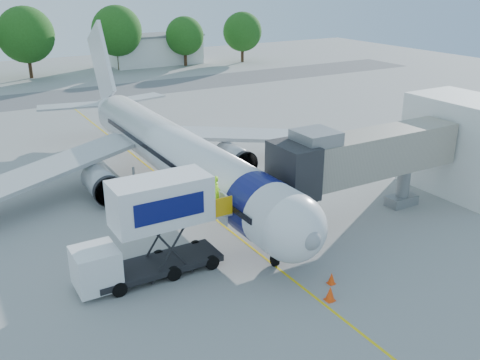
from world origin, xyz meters
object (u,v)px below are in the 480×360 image
jet_bridge (358,157)px  ground_tug (405,284)px  aircraft (174,151)px  catering_hiloader (150,229)px

jet_bridge → ground_tug: size_ratio=3.62×
aircraft → catering_hiloader: aircraft is taller
jet_bridge → ground_tug: (-4.10, -8.40, -3.57)m
jet_bridge → ground_tug: 10.01m
jet_bridge → catering_hiloader: jet_bridge is taller
aircraft → ground_tug: bearing=-78.7°
ground_tug → jet_bridge: bearing=59.0°
aircraft → jet_bridge: 13.77m
catering_hiloader → ground_tug: 13.33m
ground_tug → aircraft: bearing=96.3°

